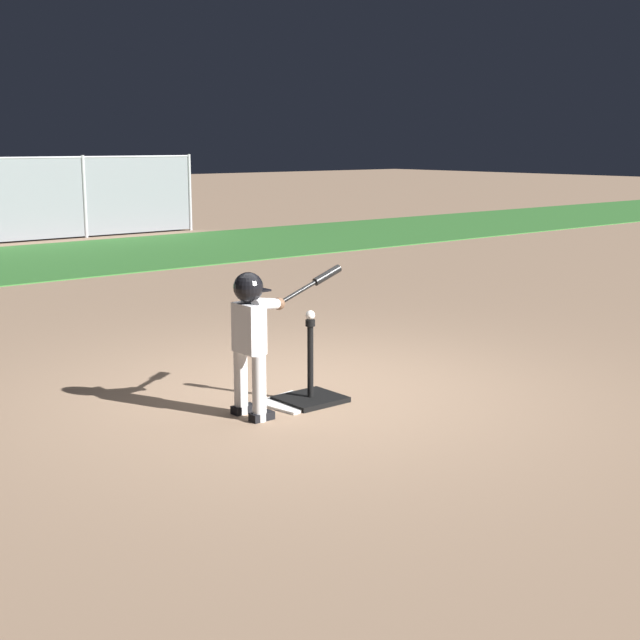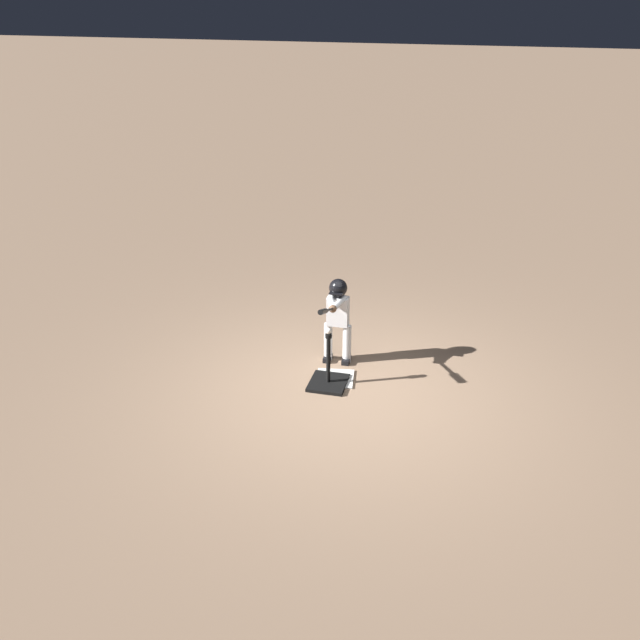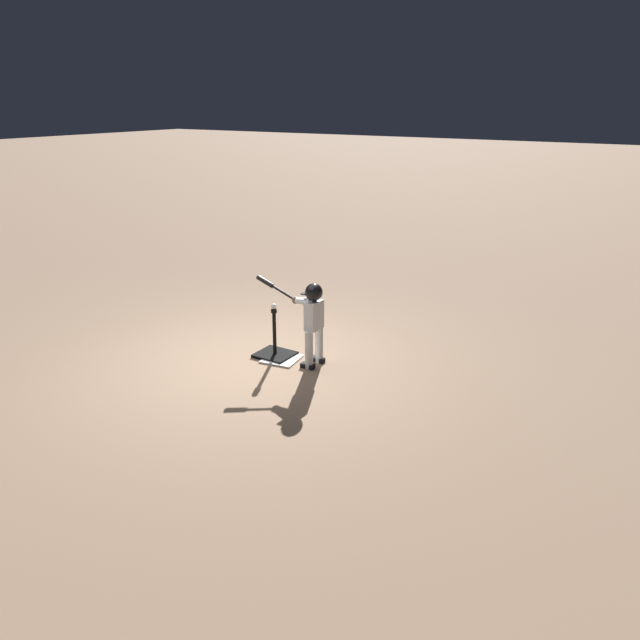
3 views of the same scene
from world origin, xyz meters
name	(u,v)px [view 1 (image 1 of 3)]	position (x,y,z in m)	size (l,w,h in m)	color
ground_plane	(302,390)	(0.00, 0.00, 0.00)	(90.00, 90.00, 0.00)	#93755B
home_plate	(293,402)	(-0.29, -0.25, 0.01)	(0.44, 0.44, 0.02)	white
batting_tee	(310,392)	(-0.15, -0.30, 0.08)	(0.48, 0.43, 0.66)	black
batter_child	(253,326)	(-0.71, -0.32, 0.69)	(0.99, 0.34, 1.09)	silver
baseball	(310,315)	(-0.15, -0.30, 0.70)	(0.07, 0.07, 0.07)	white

